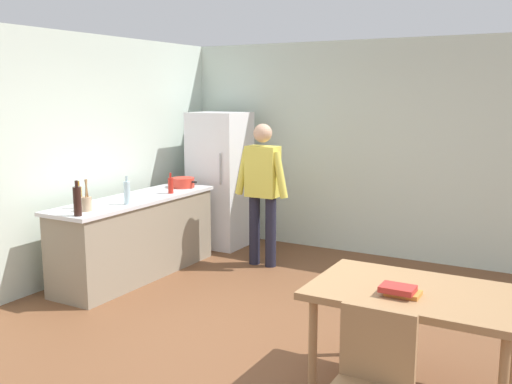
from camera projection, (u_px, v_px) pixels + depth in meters
ground_plane at (257, 336)px, 4.93m from camera, size 14.00×14.00×0.00m
wall_back at (372, 149)px, 7.28m from camera, size 6.40×0.12×2.70m
wall_left at (52, 160)px, 6.12m from camera, size 0.12×5.60×2.70m
kitchen_counter at (136, 237)px, 6.51m from camera, size 0.64×2.20×0.90m
refrigerator at (220, 180)px, 7.76m from camera, size 0.70×0.67×1.80m
person at (262, 185)px, 6.81m from camera, size 0.70×0.22×1.70m
dining_table at (416, 301)px, 3.89m from camera, size 1.40×0.90×0.75m
chair at (370, 382)px, 3.08m from camera, size 0.42×0.42×0.91m
cooking_pot at (183, 183)px, 7.12m from camera, size 0.40×0.28×0.12m
utensil_jar at (86, 203)px, 5.69m from camera, size 0.11×0.11×0.32m
bottle_oil_amber at (79, 197)px, 5.82m from camera, size 0.06×0.06×0.28m
bottle_wine_dark at (77, 201)px, 5.46m from camera, size 0.08×0.08×0.34m
bottle_sauce_red at (171, 185)px, 6.69m from camera, size 0.06×0.06×0.24m
bottle_water_clear at (127, 192)px, 6.03m from camera, size 0.07×0.07×0.30m
book_stack at (400, 291)px, 3.76m from camera, size 0.25×0.19×0.07m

